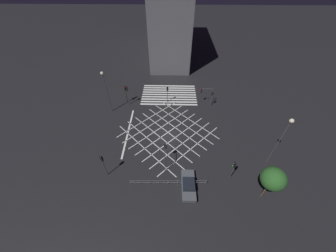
{
  "coord_description": "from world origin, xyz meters",
  "views": [
    {
      "loc": [
        -0.5,
        23.28,
        24.22
      ],
      "look_at": [
        0.0,
        0.0,
        1.6
      ],
      "focal_mm": 20.0,
      "sensor_mm": 36.0,
      "label": 1
    }
  ],
  "objects_px": {
    "traffic_light_ne_cross": "(103,162)",
    "street_lamp_east": "(285,132)",
    "traffic_light_sw_cross": "(212,96)",
    "waiting_car": "(188,185)",
    "traffic_light_median_north": "(165,153)",
    "street_lamp_west": "(105,83)",
    "traffic_light_sw_main": "(206,92)",
    "street_tree_near": "(273,179)",
    "traffic_light_median_south": "(167,91)",
    "traffic_light_se_cross": "(125,91)",
    "traffic_light_se_main": "(127,92)",
    "traffic_light_nw_main": "(234,167)"
  },
  "relations": [
    {
      "from": "traffic_light_se_main",
      "to": "street_tree_near",
      "type": "relative_size",
      "value": 0.75
    },
    {
      "from": "street_lamp_east",
      "to": "traffic_light_sw_cross",
      "type": "bearing_deg",
      "value": -64.07
    },
    {
      "from": "traffic_light_sw_cross",
      "to": "traffic_light_se_main",
      "type": "bearing_deg",
      "value": -90.4
    },
    {
      "from": "traffic_light_median_north",
      "to": "traffic_light_median_south",
      "type": "height_order",
      "value": "traffic_light_median_north"
    },
    {
      "from": "traffic_light_median_north",
      "to": "traffic_light_sw_main",
      "type": "bearing_deg",
      "value": -26.19
    },
    {
      "from": "waiting_car",
      "to": "street_lamp_west",
      "type": "bearing_deg",
      "value": 41.57
    },
    {
      "from": "traffic_light_se_cross",
      "to": "traffic_light_se_main",
      "type": "distance_m",
      "value": 1.0
    },
    {
      "from": "traffic_light_se_main",
      "to": "street_lamp_east",
      "type": "relative_size",
      "value": 0.49
    },
    {
      "from": "traffic_light_ne_cross",
      "to": "street_lamp_west",
      "type": "bearing_deg",
      "value": 11.03
    },
    {
      "from": "traffic_light_se_cross",
      "to": "waiting_car",
      "type": "xyz_separation_m",
      "value": [
        -11.88,
        19.32,
        -2.25
      ]
    },
    {
      "from": "traffic_light_sw_main",
      "to": "waiting_car",
      "type": "distance_m",
      "value": 19.99
    },
    {
      "from": "traffic_light_se_main",
      "to": "street_lamp_east",
      "type": "bearing_deg",
      "value": -30.54
    },
    {
      "from": "traffic_light_sw_cross",
      "to": "traffic_light_median_south",
      "type": "xyz_separation_m",
      "value": [
        8.98,
        -1.08,
        0.31
      ]
    },
    {
      "from": "traffic_light_se_main",
      "to": "street_tree_near",
      "type": "distance_m",
      "value": 28.7
    },
    {
      "from": "traffic_light_ne_cross",
      "to": "waiting_car",
      "type": "xyz_separation_m",
      "value": [
        -11.67,
        1.85,
        -2.43
      ]
    },
    {
      "from": "traffic_light_median_north",
      "to": "street_lamp_west",
      "type": "relative_size",
      "value": 0.47
    },
    {
      "from": "traffic_light_ne_cross",
      "to": "street_lamp_east",
      "type": "bearing_deg",
      "value": -83.58
    },
    {
      "from": "traffic_light_sw_cross",
      "to": "traffic_light_sw_main",
      "type": "xyz_separation_m",
      "value": [
        1.19,
        -0.95,
        0.28
      ]
    },
    {
      "from": "traffic_light_ne_cross",
      "to": "street_lamp_west",
      "type": "distance_m",
      "value": 15.14
    },
    {
      "from": "traffic_light_sw_main",
      "to": "traffic_light_ne_cross",
      "type": "relative_size",
      "value": 0.86
    },
    {
      "from": "traffic_light_se_cross",
      "to": "traffic_light_median_south",
      "type": "relative_size",
      "value": 1.05
    },
    {
      "from": "traffic_light_se_cross",
      "to": "traffic_light_ne_cross",
      "type": "bearing_deg",
      "value": 0.69
    },
    {
      "from": "traffic_light_median_south",
      "to": "traffic_light_ne_cross",
      "type": "bearing_deg",
      "value": -25.3
    },
    {
      "from": "traffic_light_ne_cross",
      "to": "traffic_light_median_north",
      "type": "relative_size",
      "value": 1.06
    },
    {
      "from": "traffic_light_sw_main",
      "to": "street_tree_near",
      "type": "height_order",
      "value": "street_tree_near"
    },
    {
      "from": "traffic_light_nw_main",
      "to": "street_tree_near",
      "type": "height_order",
      "value": "street_tree_near"
    },
    {
      "from": "traffic_light_sw_main",
      "to": "street_tree_near",
      "type": "bearing_deg",
      "value": 104.45
    },
    {
      "from": "traffic_light_median_south",
      "to": "traffic_light_se_main",
      "type": "xyz_separation_m",
      "value": [
        7.97,
        0.96,
        0.36
      ]
    },
    {
      "from": "traffic_light_median_north",
      "to": "street_lamp_east",
      "type": "relative_size",
      "value": 0.45
    },
    {
      "from": "traffic_light_se_cross",
      "to": "street_lamp_east",
      "type": "relative_size",
      "value": 0.45
    },
    {
      "from": "traffic_light_ne_cross",
      "to": "traffic_light_nw_main",
      "type": "xyz_separation_m",
      "value": [
        -17.63,
        0.3,
        -0.24
      ]
    },
    {
      "from": "traffic_light_sw_main",
      "to": "street_lamp_east",
      "type": "distance_m",
      "value": 17.25
    },
    {
      "from": "street_lamp_west",
      "to": "street_tree_near",
      "type": "xyz_separation_m",
      "value": [
        -24.2,
        17.31,
        -2.15
      ]
    },
    {
      "from": "traffic_light_median_south",
      "to": "street_lamp_east",
      "type": "xyz_separation_m",
      "value": [
        -15.72,
        14.94,
        3.87
      ]
    },
    {
      "from": "street_lamp_west",
      "to": "traffic_light_se_main",
      "type": "bearing_deg",
      "value": -145.36
    },
    {
      "from": "traffic_light_ne_cross",
      "to": "street_lamp_east",
      "type": "relative_size",
      "value": 0.48
    },
    {
      "from": "street_lamp_west",
      "to": "waiting_car",
      "type": "xyz_separation_m",
      "value": [
        -14.49,
        16.34,
        -5.82
      ]
    },
    {
      "from": "traffic_light_se_main",
      "to": "traffic_light_ne_cross",
      "type": "bearing_deg",
      "value": -91.27
    },
    {
      "from": "traffic_light_nw_main",
      "to": "street_lamp_east",
      "type": "height_order",
      "value": "street_lamp_east"
    },
    {
      "from": "traffic_light_sw_cross",
      "to": "street_tree_near",
      "type": "bearing_deg",
      "value": 11.79
    },
    {
      "from": "traffic_light_se_cross",
      "to": "traffic_light_se_main",
      "type": "height_order",
      "value": "traffic_light_se_main"
    },
    {
      "from": "traffic_light_se_cross",
      "to": "street_lamp_west",
      "type": "relative_size",
      "value": 0.46
    },
    {
      "from": "street_tree_near",
      "to": "waiting_car",
      "type": "bearing_deg",
      "value": -5.75
    },
    {
      "from": "street_lamp_east",
      "to": "street_tree_near",
      "type": "relative_size",
      "value": 1.54
    },
    {
      "from": "traffic_light_sw_cross",
      "to": "traffic_light_se_main",
      "type": "height_order",
      "value": "traffic_light_se_main"
    },
    {
      "from": "traffic_light_ne_cross",
      "to": "street_lamp_west",
      "type": "relative_size",
      "value": 0.49
    },
    {
      "from": "street_tree_near",
      "to": "traffic_light_nw_main",
      "type": "bearing_deg",
      "value": -33.96
    },
    {
      "from": "traffic_light_sw_cross",
      "to": "traffic_light_median_north",
      "type": "height_order",
      "value": "traffic_light_median_north"
    },
    {
      "from": "traffic_light_nw_main",
      "to": "street_tree_near",
      "type": "xyz_separation_m",
      "value": [
        -3.75,
        2.53,
        1.48
      ]
    },
    {
      "from": "traffic_light_median_south",
      "to": "street_tree_near",
      "type": "distance_m",
      "value": 24.33
    }
  ]
}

